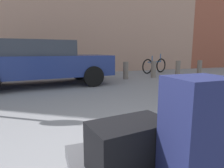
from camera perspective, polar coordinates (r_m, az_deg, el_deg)
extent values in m
cube|color=#4C4C51|center=(1.58, 16.27, -21.80)|extent=(1.37, 0.89, 0.10)
cylinder|color=black|center=(2.13, 21.69, -18.58)|extent=(0.24, 0.06, 0.24)
cube|color=black|center=(1.33, 5.36, -17.52)|extent=(0.57, 0.38, 0.31)
cube|color=#144C51|center=(1.72, 22.54, -13.43)|extent=(0.62, 0.54, 0.22)
cube|color=#191E47|center=(1.19, 23.47, -13.28)|extent=(0.32, 0.27, 0.63)
cube|color=navy|center=(6.55, -19.98, 5.12)|extent=(4.44, 2.16, 0.64)
cube|color=#2D333D|center=(6.52, -22.49, 9.79)|extent=(2.54, 1.78, 0.46)
cylinder|color=black|center=(7.66, -9.80, 3.75)|extent=(0.66, 0.27, 0.64)
cylinder|color=black|center=(6.05, -5.55, 2.27)|extent=(0.66, 0.27, 0.64)
torus|color=black|center=(9.54, 10.45, 5.14)|extent=(0.70, 0.28, 0.72)
torus|color=black|center=(10.34, 14.28, 5.34)|extent=(0.70, 0.28, 0.72)
cylinder|color=#194C8C|center=(9.92, 12.48, 6.40)|extent=(0.96, 0.35, 0.04)
cylinder|color=#194C8C|center=(9.76, 11.77, 7.26)|extent=(0.05, 0.05, 0.30)
cylinder|color=#194C8C|center=(10.27, 14.13, 7.56)|extent=(0.05, 0.05, 0.40)
cylinder|color=#72665B|center=(7.63, 4.08, 4.00)|extent=(0.20, 0.20, 0.68)
cylinder|color=#72665B|center=(8.23, 12.16, 4.22)|extent=(0.20, 0.20, 0.68)
cylinder|color=#72665B|center=(8.94, 18.88, 4.34)|extent=(0.20, 0.20, 0.68)
cylinder|color=#72665B|center=(9.74, 24.42, 4.40)|extent=(0.20, 0.20, 0.68)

